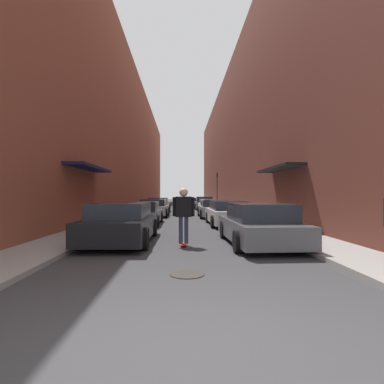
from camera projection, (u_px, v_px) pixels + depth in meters
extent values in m
plane|color=#38383A|center=(183.00, 211.00, 29.38)|extent=(144.62, 144.62, 0.00)
cube|color=gray|center=(148.00, 207.00, 35.80)|extent=(1.80, 65.74, 0.12)
cube|color=gray|center=(217.00, 207.00, 36.09)|extent=(1.80, 65.74, 0.12)
cube|color=brown|center=(124.00, 144.00, 35.75)|extent=(4.00, 65.74, 15.26)
cube|color=#141947|center=(90.00, 168.00, 14.45)|extent=(1.00, 4.80, 0.12)
cube|color=brown|center=(241.00, 142.00, 36.26)|extent=(4.00, 65.74, 15.89)
cube|color=black|center=(279.00, 168.00, 14.78)|extent=(1.00, 4.80, 0.12)
cube|color=black|center=(122.00, 227.00, 10.11)|extent=(1.98, 4.72, 0.68)
cube|color=#232833|center=(121.00, 210.00, 9.88)|extent=(1.73, 2.46, 0.48)
cylinder|color=black|center=(105.00, 228.00, 11.53)|extent=(0.18, 0.66, 0.66)
cylinder|color=black|center=(154.00, 228.00, 11.60)|extent=(0.18, 0.66, 0.66)
cylinder|color=black|center=(79.00, 239.00, 8.62)|extent=(0.18, 0.66, 0.66)
cylinder|color=black|center=(145.00, 239.00, 8.69)|extent=(0.18, 0.66, 0.66)
cube|color=#515459|center=(142.00, 216.00, 16.13)|extent=(1.91, 4.46, 0.55)
cube|color=#232833|center=(142.00, 206.00, 15.92)|extent=(1.66, 2.32, 0.53)
cylinder|color=black|center=(130.00, 217.00, 17.47)|extent=(0.18, 0.60, 0.60)
cylinder|color=black|center=(161.00, 217.00, 17.54)|extent=(0.18, 0.60, 0.60)
cylinder|color=black|center=(120.00, 221.00, 14.72)|extent=(0.18, 0.60, 0.60)
cylinder|color=black|center=(157.00, 221.00, 14.79)|extent=(0.18, 0.60, 0.60)
cube|color=#B7B7BC|center=(154.00, 210.00, 21.83)|extent=(2.06, 3.98, 0.61)
cube|color=#232833|center=(154.00, 202.00, 21.64)|extent=(1.77, 2.09, 0.48)
cylinder|color=black|center=(143.00, 211.00, 23.01)|extent=(0.18, 0.64, 0.64)
cylinder|color=black|center=(168.00, 211.00, 23.08)|extent=(0.18, 0.64, 0.64)
cylinder|color=black|center=(139.00, 213.00, 20.58)|extent=(0.18, 0.64, 0.64)
cylinder|color=black|center=(166.00, 213.00, 20.65)|extent=(0.18, 0.64, 0.64)
cube|color=#232326|center=(158.00, 207.00, 27.21)|extent=(1.97, 4.30, 0.61)
cube|color=#232833|center=(158.00, 201.00, 27.00)|extent=(1.72, 2.24, 0.51)
cylinder|color=black|center=(150.00, 208.00, 28.50)|extent=(0.18, 0.66, 0.66)
cylinder|color=black|center=(169.00, 208.00, 28.57)|extent=(0.18, 0.66, 0.66)
cylinder|color=black|center=(146.00, 209.00, 25.85)|extent=(0.18, 0.66, 0.66)
cylinder|color=black|center=(168.00, 209.00, 25.92)|extent=(0.18, 0.66, 0.66)
cube|color=#515459|center=(258.00, 229.00, 9.67)|extent=(2.06, 4.53, 0.62)
cube|color=#232833|center=(260.00, 212.00, 9.45)|extent=(1.77, 2.38, 0.54)
cylinder|color=black|center=(223.00, 230.00, 11.03)|extent=(0.18, 0.63, 0.63)
cylinder|color=black|center=(274.00, 229.00, 11.10)|extent=(0.18, 0.63, 0.63)
cylinder|color=black|center=(237.00, 242.00, 8.25)|extent=(0.18, 0.63, 0.63)
cylinder|color=black|center=(305.00, 241.00, 8.32)|extent=(0.18, 0.63, 0.63)
cube|color=silver|center=(227.00, 216.00, 15.72)|extent=(1.96, 4.52, 0.65)
cube|color=#232833|center=(228.00, 205.00, 15.50)|extent=(1.68, 2.36, 0.45)
cylinder|color=black|center=(208.00, 217.00, 17.07)|extent=(0.18, 0.61, 0.61)
cylinder|color=black|center=(239.00, 217.00, 17.13)|extent=(0.18, 0.61, 0.61)
cylinder|color=black|center=(213.00, 222.00, 14.30)|extent=(0.18, 0.61, 0.61)
cylinder|color=black|center=(250.00, 222.00, 14.36)|extent=(0.18, 0.61, 0.61)
cube|color=gray|center=(214.00, 210.00, 20.94)|extent=(2.01, 4.18, 0.61)
cube|color=#232833|center=(214.00, 203.00, 20.74)|extent=(1.75, 2.18, 0.45)
cylinder|color=black|center=(199.00, 212.00, 22.19)|extent=(0.18, 0.68, 0.68)
cylinder|color=black|center=(224.00, 211.00, 22.26)|extent=(0.18, 0.68, 0.68)
cylinder|color=black|center=(201.00, 214.00, 19.62)|extent=(0.18, 0.68, 0.68)
cylinder|color=black|center=(230.00, 214.00, 19.69)|extent=(0.18, 0.68, 0.68)
cube|color=silver|center=(209.00, 207.00, 26.78)|extent=(1.97, 4.40, 0.61)
cube|color=#232833|center=(209.00, 201.00, 26.57)|extent=(1.70, 2.30, 0.41)
cylinder|color=black|center=(198.00, 208.00, 28.10)|extent=(0.18, 0.62, 0.62)
cylinder|color=black|center=(218.00, 208.00, 28.17)|extent=(0.18, 0.62, 0.62)
cylinder|color=black|center=(200.00, 210.00, 25.40)|extent=(0.18, 0.62, 0.62)
cylinder|color=black|center=(221.00, 210.00, 25.46)|extent=(0.18, 0.62, 0.62)
cube|color=gray|center=(204.00, 205.00, 32.13)|extent=(1.93, 3.97, 0.65)
cube|color=#232833|center=(204.00, 199.00, 31.94)|extent=(1.68, 2.08, 0.54)
cylinder|color=black|center=(195.00, 206.00, 33.32)|extent=(0.18, 0.64, 0.64)
cylinder|color=black|center=(211.00, 206.00, 33.39)|extent=(0.18, 0.64, 0.64)
cylinder|color=black|center=(196.00, 207.00, 30.88)|extent=(0.18, 0.64, 0.64)
cylinder|color=black|center=(214.00, 207.00, 30.94)|extent=(0.18, 0.64, 0.64)
cube|color=gray|center=(200.00, 204.00, 37.24)|extent=(1.96, 4.48, 0.57)
cube|color=#232833|center=(200.00, 200.00, 37.02)|extent=(1.70, 2.34, 0.43)
cylinder|color=black|center=(192.00, 204.00, 38.58)|extent=(0.18, 0.62, 0.62)
cylinder|color=black|center=(206.00, 204.00, 38.65)|extent=(0.18, 0.62, 0.62)
cylinder|color=black|center=(193.00, 205.00, 35.83)|extent=(0.18, 0.62, 0.62)
cylinder|color=black|center=(208.00, 205.00, 35.89)|extent=(0.18, 0.62, 0.62)
cube|color=#B2231E|center=(184.00, 244.00, 9.44)|extent=(0.20, 0.78, 0.02)
cylinder|color=beige|center=(181.00, 243.00, 9.69)|extent=(0.03, 0.06, 0.06)
cylinder|color=beige|center=(186.00, 243.00, 9.69)|extent=(0.03, 0.06, 0.06)
cylinder|color=beige|center=(181.00, 246.00, 9.19)|extent=(0.03, 0.06, 0.06)
cylinder|color=beige|center=(186.00, 246.00, 9.19)|extent=(0.03, 0.06, 0.06)
cylinder|color=#2D3351|center=(181.00, 230.00, 9.44)|extent=(0.12, 0.12, 0.84)
cylinder|color=#2D3351|center=(186.00, 230.00, 9.45)|extent=(0.12, 0.12, 0.84)
cube|color=black|center=(184.00, 207.00, 9.45)|extent=(0.50, 0.22, 0.64)
sphere|color=beige|center=(184.00, 192.00, 9.45)|extent=(0.27, 0.27, 0.27)
cylinder|color=black|center=(174.00, 207.00, 9.44)|extent=(0.10, 0.10, 0.61)
cylinder|color=black|center=(193.00, 207.00, 9.46)|extent=(0.10, 0.10, 0.61)
cylinder|color=#332D28|center=(187.00, 274.00, 6.04)|extent=(0.70, 0.70, 0.02)
cylinder|color=#2D2D2D|center=(217.00, 190.00, 32.67)|extent=(0.10, 0.10, 3.84)
cube|color=#332D0F|center=(217.00, 175.00, 32.68)|extent=(0.16, 0.16, 0.45)
sphere|color=red|center=(217.00, 174.00, 32.60)|extent=(0.11, 0.11, 0.11)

